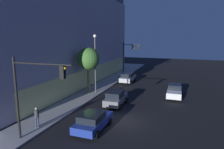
% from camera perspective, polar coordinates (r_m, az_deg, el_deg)
% --- Properties ---
extents(ground_plane, '(120.00, 120.00, 0.00)m').
position_cam_1_polar(ground_plane, '(19.96, 2.88, -13.00)').
color(ground_plane, black).
extents(modern_building, '(37.37, 24.80, 18.79)m').
position_cam_1_polar(modern_building, '(40.25, -21.83, 11.77)').
color(modern_building, '#4C4C51').
rests_on(modern_building, ground).
extents(traffic_light_near_corner, '(0.44, 4.88, 6.42)m').
position_cam_1_polar(traffic_light_near_corner, '(15.79, -21.62, -3.06)').
color(traffic_light_near_corner, black).
rests_on(traffic_light_near_corner, sidewalk_corner).
extents(traffic_light_far_corner, '(0.45, 3.60, 6.78)m').
position_cam_1_polar(traffic_light_far_corner, '(41.93, 4.96, 6.29)').
color(traffic_light_far_corner, black).
rests_on(traffic_light_far_corner, sidewalk_corner).
extents(street_lamp_sidewalk, '(0.44, 0.44, 8.17)m').
position_cam_1_polar(street_lamp_sidewalk, '(28.31, -4.80, 5.05)').
color(street_lamp_sidewalk, '#4E4E4E').
rests_on(street_lamp_sidewalk, sidewalk_corner).
extents(sidewalk_tree, '(3.10, 3.10, 6.41)m').
position_cam_1_polar(sidewalk_tree, '(28.05, -6.79, 4.39)').
color(sidewalk_tree, '#47451E').
rests_on(sidewalk_tree, sidewalk_corner).
extents(pedestrian_waiting, '(0.36, 0.36, 1.83)m').
position_cam_1_polar(pedestrian_waiting, '(19.08, -20.56, -10.81)').
color(pedestrian_waiting, '#2D3851').
rests_on(pedestrian_waiting, sidewalk_corner).
extents(car_blue, '(4.52, 2.24, 1.55)m').
position_cam_1_polar(car_blue, '(18.02, -5.40, -12.95)').
color(car_blue, navy).
rests_on(car_blue, ground).
extents(car_grey, '(4.24, 2.11, 1.75)m').
position_cam_1_polar(car_grey, '(23.87, 1.04, -6.69)').
color(car_grey, slate).
rests_on(car_grey, ground).
extents(car_white, '(4.52, 2.10, 1.72)m').
position_cam_1_polar(car_white, '(28.31, 17.28, -4.47)').
color(car_white, silver).
rests_on(car_white, ground).
extents(car_silver, '(4.38, 2.16, 1.73)m').
position_cam_1_polar(car_silver, '(35.71, 4.45, -0.87)').
color(car_silver, '#B7BABF').
rests_on(car_silver, ground).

